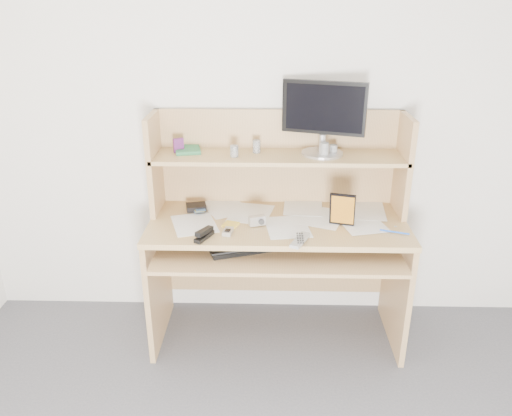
{
  "coord_description": "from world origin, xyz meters",
  "views": [
    {
      "loc": [
        -0.06,
        -1.0,
        1.87
      ],
      "look_at": [
        -0.12,
        1.43,
        0.85
      ],
      "focal_mm": 35.0,
      "sensor_mm": 36.0,
      "label": 1
    }
  ],
  "objects_px": {
    "desk": "(277,224)",
    "tv_remote": "(300,240)",
    "monitor": "(324,116)",
    "game_case": "(342,210)",
    "keyboard": "(255,244)"
  },
  "relations": [
    {
      "from": "desk",
      "to": "keyboard",
      "type": "distance_m",
      "value": 0.23
    },
    {
      "from": "desk",
      "to": "keyboard",
      "type": "relative_size",
      "value": 2.7
    },
    {
      "from": "desk",
      "to": "monitor",
      "type": "height_order",
      "value": "monitor"
    },
    {
      "from": "tv_remote",
      "to": "monitor",
      "type": "relative_size",
      "value": 0.39
    },
    {
      "from": "desk",
      "to": "tv_remote",
      "type": "xyz_separation_m",
      "value": [
        0.11,
        -0.34,
        0.07
      ]
    },
    {
      "from": "keyboard",
      "to": "tv_remote",
      "type": "distance_m",
      "value": 0.29
    },
    {
      "from": "game_case",
      "to": "monitor",
      "type": "relative_size",
      "value": 0.42
    },
    {
      "from": "desk",
      "to": "tv_remote",
      "type": "bearing_deg",
      "value": -72.6
    },
    {
      "from": "tv_remote",
      "to": "monitor",
      "type": "bearing_deg",
      "value": 96.98
    },
    {
      "from": "desk",
      "to": "game_case",
      "type": "height_order",
      "value": "desk"
    },
    {
      "from": "desk",
      "to": "monitor",
      "type": "bearing_deg",
      "value": 23.42
    },
    {
      "from": "game_case",
      "to": "monitor",
      "type": "distance_m",
      "value": 0.52
    },
    {
      "from": "keyboard",
      "to": "monitor",
      "type": "relative_size",
      "value": 1.17
    },
    {
      "from": "keyboard",
      "to": "monitor",
      "type": "distance_m",
      "value": 0.78
    },
    {
      "from": "desk",
      "to": "monitor",
      "type": "distance_m",
      "value": 0.65
    }
  ]
}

